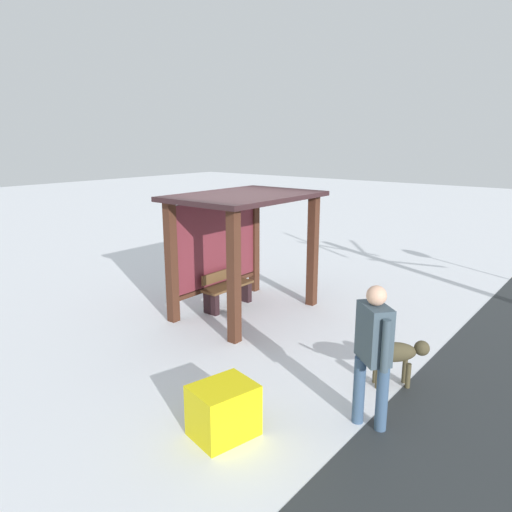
{
  "coord_description": "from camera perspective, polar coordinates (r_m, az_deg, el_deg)",
  "views": [
    {
      "loc": [
        -6.81,
        -5.72,
        3.31
      ],
      "look_at": [
        -0.18,
        -0.4,
        1.23
      ],
      "focal_mm": 33.5,
      "sensor_mm": 36.0,
      "label": 1
    }
  ],
  "objects": [
    {
      "name": "grit_bin",
      "position": [
        5.73,
        -3.92,
        -17.91
      ],
      "size": [
        0.81,
        0.7,
        0.62
      ],
      "primitive_type": "cube",
      "rotation": [
        0.0,
        0.0,
        -0.23
      ],
      "color": "yellow",
      "rests_on": "ground"
    },
    {
      "name": "ground_plane",
      "position": [
        9.49,
        -1.23,
        -6.7
      ],
      "size": [
        60.0,
        60.0,
        0.0
      ],
      "primitive_type": "plane",
      "color": "silver"
    },
    {
      "name": "dog",
      "position": [
        6.92,
        16.47,
        -11.14
      ],
      "size": [
        0.65,
        0.77,
        0.65
      ],
      "color": "#463E28",
      "rests_on": "ground"
    },
    {
      "name": "bench_left_inside",
      "position": [
        9.67,
        -3.44,
        -4.11
      ],
      "size": [
        1.19,
        0.38,
        0.75
      ],
      "color": "brown",
      "rests_on": "ground"
    },
    {
      "name": "bus_shelter",
      "position": [
        9.18,
        -2.35,
        3.61
      ],
      "size": [
        2.83,
        1.94,
        2.33
      ],
      "color": "#442518",
      "rests_on": "ground"
    },
    {
      "name": "person_walking",
      "position": [
        5.69,
        13.84,
        -10.31
      ],
      "size": [
        0.5,
        0.56,
        1.74
      ],
      "color": "#3A4B56",
      "rests_on": "ground"
    }
  ]
}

